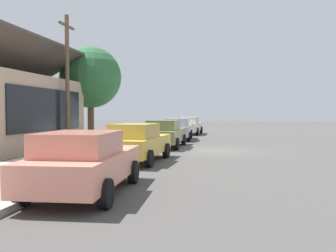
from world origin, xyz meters
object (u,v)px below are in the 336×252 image
Objects in this scene: car_mustard at (137,142)px; car_silver at (178,129)px; car_ivory at (190,125)px; fire_hydrant_red at (147,137)px; car_coral at (84,162)px; shade_tree at (90,78)px; utility_pole_wooden at (67,79)px; car_olive at (165,133)px.

car_mustard is 11.80m from car_silver.
fire_hydrant_red is at bearing 174.17° from car_ivory.
fire_hydrant_red is at bearing 3.26° from car_coral.
fire_hydrant_red is (7.63, 1.34, -0.32)m from car_mustard.
shade_tree is (9.72, 5.84, 3.61)m from car_mustard.
utility_pole_wooden is at bearing 159.69° from car_ivory.
fire_hydrant_red is (2.66, -4.00, -3.43)m from utility_pole_wooden.
car_olive is at bearing -178.37° from car_ivory.
utility_pole_wooden is (-4.75, -0.50, -0.50)m from shade_tree.
car_olive is at bearing -120.74° from shade_tree.
fire_hydrant_red is at bearing -56.35° from utility_pole_wooden.
car_mustard is at bearing -148.99° from shade_tree.
car_olive is at bearing 177.15° from car_silver.
car_olive is at bearing 2.77° from car_mustard.
car_olive and car_silver have the same top height.
shade_tree is 9.27× the size of fire_hydrant_red.
car_coral is 0.96× the size of car_olive.
fire_hydrant_red is at bearing 44.34° from car_olive.
car_ivory is 0.71× the size of shade_tree.
car_coral reaches higher than fire_hydrant_red.
car_mustard is (5.94, 0.16, -0.00)m from car_coral.
car_silver is 0.71× the size of shade_tree.
utility_pole_wooden is (4.96, 5.34, 3.11)m from car_mustard.
car_mustard reaches higher than fire_hydrant_red.
car_olive and car_ivory have the same top height.
shade_tree reaches higher than car_silver.
car_olive is at bearing -76.82° from utility_pole_wooden.
car_silver is at bearing -2.49° from car_coral.
car_coral is 0.62× the size of utility_pole_wooden.
car_olive is 0.65× the size of utility_pole_wooden.
car_coral is 17.16m from shade_tree.
car_coral and car_olive have the same top height.
car_coral is 17.74m from car_silver.
car_silver is at bearing -179.29° from car_ivory.
utility_pole_wooden is at bearing 23.71° from car_coral.
shade_tree reaches higher than car_mustard.
car_coral is 5.95m from car_mustard.
car_olive is 6.85× the size of fire_hydrant_red.
car_coral is at bearing -153.22° from utility_pole_wooden.
utility_pole_wooden is at bearing 138.69° from car_silver.
car_olive is 1.04× the size of car_ivory.
fire_hydrant_red is at bearing 158.98° from car_silver.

